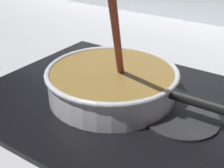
{
  "coord_description": "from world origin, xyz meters",
  "views": [
    {
      "loc": [
        0.43,
        -0.39,
        0.35
      ],
      "look_at": [
        0.1,
        0.1,
        0.04
      ],
      "focal_mm": 49.77,
      "sensor_mm": 36.0,
      "label": 1
    }
  ],
  "objects": [
    {
      "name": "cooking_pan",
      "position": [
        0.1,
        0.1,
        0.05
      ],
      "size": [
        0.4,
        0.28,
        0.3
      ],
      "color": "silver",
      "rests_on": "hob_plate"
    },
    {
      "name": "burner_ring",
      "position": [
        0.1,
        0.1,
        0.02
      ],
      "size": [
        0.19,
        0.19,
        0.01
      ],
      "primitive_type": "torus",
      "color": "#592D0C",
      "rests_on": "hob_plate"
    },
    {
      "name": "spare_burner",
      "position": [
        0.26,
        0.1,
        0.01
      ],
      "size": [
        0.15,
        0.15,
        0.01
      ],
      "primitive_type": "cylinder",
      "color": "#262628",
      "rests_on": "hob_plate"
    },
    {
      "name": "ground",
      "position": [
        0.0,
        0.0,
        -0.02
      ],
      "size": [
        2.4,
        1.6,
        0.04
      ],
      "primitive_type": "cube",
      "color": "#B7B7BC"
    },
    {
      "name": "hob_plate",
      "position": [
        0.1,
        0.1,
        0.01
      ],
      "size": [
        0.56,
        0.48,
        0.01
      ],
      "primitive_type": "cube",
      "color": "black",
      "rests_on": "ground"
    }
  ]
}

